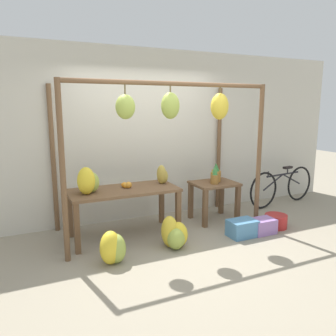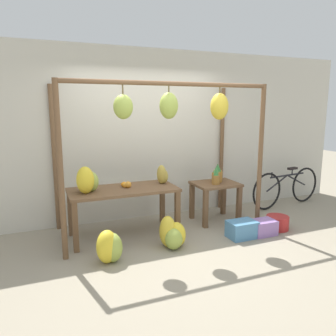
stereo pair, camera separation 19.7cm
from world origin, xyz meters
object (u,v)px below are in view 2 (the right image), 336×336
Objects in this scene: orange_pile at (126,185)px; parked_bicycle at (287,187)px; banana_pile_ground_left at (109,247)px; blue_bucket at (277,223)px; banana_pile_ground_right at (171,234)px; fruit_crate_white at (242,229)px; papaya_pile at (162,175)px; banana_pile_on_table at (87,181)px; pineapple_cluster at (217,175)px; fruit_crate_purple at (263,227)px.

orange_pile is 3.23m from parked_bicycle.
blue_bucket is (2.64, 0.11, -0.09)m from banana_pile_ground_left.
blue_bucket is at bearing 2.40° from banana_pile_ground_left.
banana_pile_ground_left is 0.97× the size of banana_pile_ground_right.
banana_pile_ground_right is (0.43, -0.69, -0.57)m from orange_pile.
parked_bicycle reaches higher than banana_pile_ground_left.
parked_bicycle is (0.99, 0.92, 0.26)m from blue_bucket.
fruit_crate_white is (1.51, -0.77, -0.63)m from orange_pile.
banana_pile_ground_left is 1.43× the size of papaya_pile.
banana_pile_on_table is 0.58m from orange_pile.
fruit_crate_purple is at bearing -70.35° from pineapple_cluster.
blue_bucket is 1.38m from parked_bicycle.
parked_bicycle is at bearing 15.90° from banana_pile_ground_left.
banana_pile_ground_right is at bearing -161.64° from parked_bicycle.
papaya_pile is at bearing 139.40° from fruit_crate_white.
orange_pile is 1.56m from pineapple_cluster.
parked_bicycle is 1.70m from fruit_crate_purple.
orange_pile reaches higher than fruit_crate_purple.
orange_pile is at bearing -177.52° from papaya_pile.
banana_pile_ground_left is 1.02× the size of fruit_crate_white.
banana_pile_on_table reaches higher than pineapple_cluster.
pineapple_cluster is 1.11m from fruit_crate_purple.
pineapple_cluster reaches higher than fruit_crate_white.
papaya_pile is (-2.62, -0.20, 0.48)m from parked_bicycle.
banana_pile_ground_right is (1.00, -0.61, -0.69)m from banana_pile_on_table.
pineapple_cluster is (2.12, 0.13, -0.12)m from banana_pile_on_table.
blue_bucket is at bearing -12.54° from banana_pile_on_table.
fruit_crate_white is 1.11× the size of fruit_crate_purple.
banana_pile_ground_right reaches higher than fruit_crate_purple.
pineapple_cluster is 0.96× the size of banana_pile_ground_left.
orange_pile is 0.51× the size of blue_bucket.
pineapple_cluster is at bearing 1.97° from orange_pile.
banana_pile_ground_left is 1.14× the size of fruit_crate_purple.
orange_pile is at bearing 152.95° from fruit_crate_white.
banana_pile_ground_right is 0.25× the size of parked_bicycle.
fruit_crate_white is 1.18× the size of blue_bucket.
fruit_crate_purple is (1.28, -0.82, -0.73)m from papaya_pile.
papaya_pile reaches higher than fruit_crate_white.
papaya_pile is (-0.98, -0.03, 0.08)m from pineapple_cluster.
orange_pile is 0.10× the size of parked_bicycle.
banana_pile_ground_right is (-1.12, -0.74, -0.58)m from pineapple_cluster.
parked_bicycle is at bearing 37.44° from fruit_crate_purple.
blue_bucket is 1.93m from papaya_pile.
pineapple_cluster is at bearing 86.53° from fruit_crate_white.
fruit_crate_white is 0.23× the size of parked_bicycle.
pineapple_cluster is at bearing -173.91° from parked_bicycle.
banana_pile_on_table is 3.81m from parked_bicycle.
blue_bucket is (0.65, -0.75, -0.66)m from pineapple_cluster.
banana_pile_on_table reaches higher than parked_bicycle.
banana_pile_ground_left is at bearing -178.94° from fruit_crate_white.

